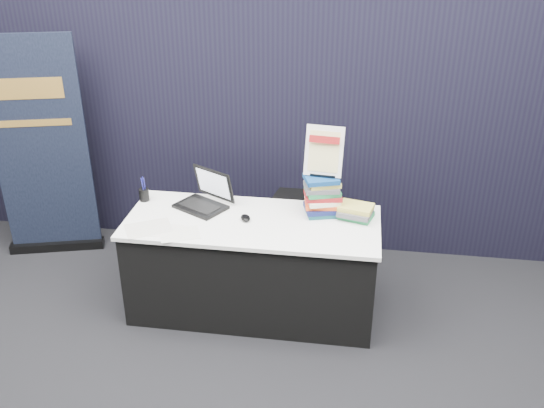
{
  "coord_description": "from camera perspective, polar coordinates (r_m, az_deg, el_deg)",
  "views": [
    {
      "loc": [
        0.69,
        -3.16,
        2.78
      ],
      "look_at": [
        0.14,
        0.55,
        0.89
      ],
      "focal_mm": 40.0,
      "sensor_mm": 36.0,
      "label": 1
    }
  ],
  "objects": [
    {
      "name": "display_table",
      "position": [
        4.47,
        -1.82,
        -5.8
      ],
      "size": [
        1.8,
        0.75,
        0.75
      ],
      "color": "black",
      "rests_on": "floor"
    },
    {
      "name": "mouse",
      "position": [
        4.29,
        -2.51,
        -1.31
      ],
      "size": [
        0.1,
        0.12,
        0.03
      ],
      "primitive_type": "ellipsoid",
      "rotation": [
        0.0,
        0.0,
        0.4
      ],
      "color": "black",
      "rests_on": "display_table"
    },
    {
      "name": "brochure_right",
      "position": [
        4.16,
        -8.69,
        -2.83
      ],
      "size": [
        0.32,
        0.28,
        0.0
      ],
      "primitive_type": "cube",
      "rotation": [
        0.0,
        0.0,
        0.4
      ],
      "color": "silver",
      "rests_on": "display_table"
    },
    {
      "name": "pullup_banner",
      "position": [
        5.38,
        -20.71,
        3.75
      ],
      "size": [
        0.8,
        0.31,
        1.88
      ],
      "rotation": [
        0.0,
        0.0,
        0.27
      ],
      "color": "black",
      "rests_on": "floor"
    },
    {
      "name": "floor",
      "position": [
        4.27,
        -3.07,
        -14.02
      ],
      "size": [
        8.0,
        8.0,
        0.0
      ],
      "primitive_type": "plane",
      "color": "black",
      "rests_on": "ground"
    },
    {
      "name": "laptop",
      "position": [
        4.5,
        -6.61,
        0.61
      ],
      "size": [
        0.43,
        0.43,
        0.27
      ],
      "rotation": [
        0.0,
        0.0,
        -0.51
      ],
      "color": "black",
      "rests_on": "display_table"
    },
    {
      "name": "wall_back",
      "position": [
        7.26,
        3.04,
        18.55
      ],
      "size": [
        8.0,
        0.02,
        3.5
      ],
      "primitive_type": "cube",
      "color": "#A6A49C",
      "rests_on": "floor"
    },
    {
      "name": "info_sign",
      "position": [
        4.23,
        4.92,
        4.91
      ],
      "size": [
        0.28,
        0.15,
        0.36
      ],
      "rotation": [
        0.0,
        0.0,
        -0.11
      ],
      "color": "black",
      "rests_on": "book_stack_tall"
    },
    {
      "name": "book_stack_tall",
      "position": [
        4.33,
        4.73,
        0.84
      ],
      "size": [
        0.27,
        0.23,
        0.29
      ],
      "rotation": [
        0.0,
        0.0,
        0.24
      ],
      "color": "#164E57",
      "rests_on": "display_table"
    },
    {
      "name": "pen_cup",
      "position": [
        4.65,
        -11.95,
        0.86
      ],
      "size": [
        0.09,
        0.09,
        0.1
      ],
      "primitive_type": "cylinder",
      "rotation": [
        0.0,
        0.0,
        -0.22
      ],
      "color": "black",
      "rests_on": "display_table"
    },
    {
      "name": "brochure_mid",
      "position": [
        4.23,
        -10.35,
        -2.45
      ],
      "size": [
        0.26,
        0.19,
        0.0
      ],
      "primitive_type": "cube",
      "rotation": [
        0.0,
        0.0,
        0.01
      ],
      "color": "silver",
      "rests_on": "display_table"
    },
    {
      "name": "book_stack_short",
      "position": [
        4.34,
        7.82,
        -0.71
      ],
      "size": [
        0.28,
        0.25,
        0.1
      ],
      "rotation": [
        0.0,
        0.0,
        -0.33
      ],
      "color": "#217C45",
      "rests_on": "display_table"
    },
    {
      "name": "drape_partition",
      "position": [
        5.06,
        0.15,
        8.53
      ],
      "size": [
        6.0,
        0.08,
        2.4
      ],
      "primitive_type": "cube",
      "color": "black",
      "rests_on": "floor"
    },
    {
      "name": "stacking_chair",
      "position": [
        5.13,
        2.9,
        1.23
      ],
      "size": [
        0.55,
        0.55,
        1.04
      ],
      "rotation": [
        0.0,
        0.0,
        -0.18
      ],
      "color": "black",
      "rests_on": "floor"
    },
    {
      "name": "brochure_left",
      "position": [
        4.27,
        -11.56,
        -2.24
      ],
      "size": [
        0.38,
        0.34,
        0.0
      ],
      "primitive_type": "cube",
      "rotation": [
        0.0,
        0.0,
        0.51
      ],
      "color": "silver",
      "rests_on": "display_table"
    }
  ]
}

